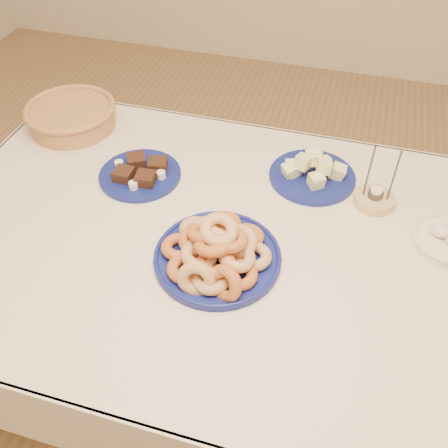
# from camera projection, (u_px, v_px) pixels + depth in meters

# --- Properties ---
(ground) EXTENTS (5.00, 5.00, 0.00)m
(ground) POSITION_uv_depth(u_px,v_px,m) (228.00, 373.00, 1.89)
(ground) COLOR olive
(ground) RESTS_ON ground
(dining_table) EXTENTS (1.71, 1.11, 0.75)m
(dining_table) POSITION_uv_depth(u_px,v_px,m) (229.00, 263.00, 1.44)
(dining_table) COLOR brown
(dining_table) RESTS_ON ground
(donut_platter) EXTENTS (0.35, 0.35, 0.15)m
(donut_platter) POSITION_uv_depth(u_px,v_px,m) (217.00, 251.00, 1.27)
(donut_platter) COLOR navy
(donut_platter) RESTS_ON dining_table
(melon_plate) EXTENTS (0.35, 0.35, 0.09)m
(melon_plate) POSITION_uv_depth(u_px,v_px,m) (311.00, 172.00, 1.53)
(melon_plate) COLOR navy
(melon_plate) RESTS_ON dining_table
(brownie_plate) EXTENTS (0.29, 0.29, 0.04)m
(brownie_plate) POSITION_uv_depth(u_px,v_px,m) (140.00, 173.00, 1.54)
(brownie_plate) COLOR navy
(brownie_plate) RESTS_ON dining_table
(wicker_basket) EXTENTS (0.33, 0.33, 0.08)m
(wicker_basket) POSITION_uv_depth(u_px,v_px,m) (71.00, 115.00, 1.72)
(wicker_basket) COLOR #95623B
(wicker_basket) RESTS_ON dining_table
(candle_holder) EXTENTS (0.12, 0.12, 0.20)m
(candle_holder) POSITION_uv_depth(u_px,v_px,m) (374.00, 199.00, 1.45)
(candle_holder) COLOR tan
(candle_holder) RESTS_ON dining_table
(egg_bowl) EXTENTS (0.25, 0.25, 0.06)m
(egg_bowl) POSITION_uv_depth(u_px,v_px,m) (448.00, 239.00, 1.33)
(egg_bowl) COLOR silver
(egg_bowl) RESTS_ON dining_table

